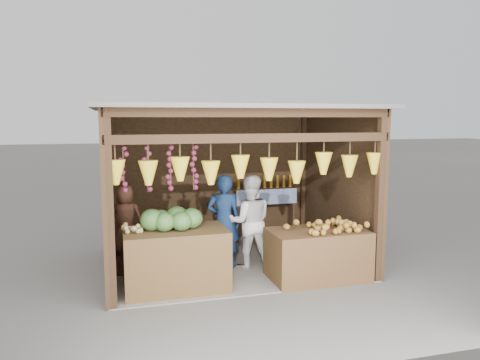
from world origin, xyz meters
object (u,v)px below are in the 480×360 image
object	(u,v)px
counter_left	(176,260)
vendor_seated	(126,219)
counter_right	(317,255)
woman_standing	(250,222)
man_standing	(224,221)

from	to	relation	value
counter_left	vendor_seated	bearing A→B (deg)	125.45
vendor_seated	counter_right	bearing A→B (deg)	177.23
counter_right	woman_standing	distance (m)	1.24
counter_left	man_standing	xyz separation A→B (m)	(0.91, 0.81, 0.33)
man_standing	counter_left	bearing A→B (deg)	59.62
counter_right	vendor_seated	bearing A→B (deg)	159.78
counter_right	woman_standing	world-z (taller)	woman_standing
woman_standing	vendor_seated	size ratio (longest dim) A/B	1.40
counter_left	man_standing	distance (m)	1.26
counter_left	man_standing	size ratio (longest dim) A/B	0.94
man_standing	vendor_seated	bearing A→B (deg)	13.82
counter_right	man_standing	size ratio (longest dim) A/B	0.95
man_standing	woman_standing	size ratio (longest dim) A/B	1.01
counter_left	woman_standing	bearing A→B (deg)	27.96
woman_standing	man_standing	bearing A→B (deg)	-4.11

